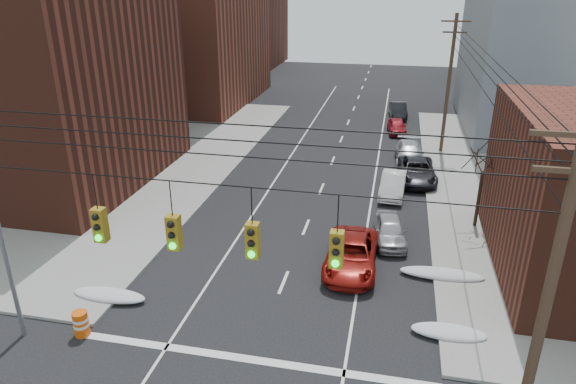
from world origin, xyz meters
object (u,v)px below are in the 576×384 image
at_px(parked_car_b, 393,185).
at_px(parked_car_c, 417,171).
at_px(parked_car_a, 390,230).
at_px(construction_barrel, 81,323).
at_px(parked_car_e, 397,126).
at_px(parked_car_f, 398,110).
at_px(lot_car_d, 104,161).
at_px(lot_car_b, 130,157).
at_px(red_pickup, 351,254).
at_px(lot_car_a, 115,164).
at_px(parked_car_d, 409,154).
at_px(lot_car_c, 82,170).

bearing_deg(parked_car_b, parked_car_c, 64.84).
xyz_separation_m(parked_car_b, parked_car_c, (1.60, 2.95, 0.03)).
relative_size(parked_car_a, construction_barrel, 3.72).
distance_m(parked_car_e, parked_car_f, 6.07).
distance_m(parked_car_f, lot_car_d, 29.90).
xyz_separation_m(parked_car_e, parked_car_f, (0.00, 6.07, 0.08)).
height_order(parked_car_c, lot_car_b, lot_car_b).
distance_m(red_pickup, lot_car_d, 21.79).
distance_m(lot_car_a, construction_barrel, 18.61).
relative_size(parked_car_e, lot_car_b, 0.79).
distance_m(parked_car_a, parked_car_d, 13.53).
bearing_deg(construction_barrel, lot_car_c, 122.14).
bearing_deg(lot_car_a, construction_barrel, -131.52).
xyz_separation_m(red_pickup, parked_car_f, (1.80, 31.08, -0.00)).
relative_size(parked_car_c, construction_barrel, 5.03).
distance_m(parked_car_c, lot_car_b, 21.35).
xyz_separation_m(parked_car_b, parked_car_f, (0.00, 21.11, 0.02)).
relative_size(parked_car_c, lot_car_d, 1.38).
height_order(red_pickup, construction_barrel, red_pickup).
xyz_separation_m(parked_car_b, lot_car_d, (-21.18, 0.01, 0.09)).
height_order(parked_car_c, parked_car_e, parked_car_c).
bearing_deg(parked_car_c, construction_barrel, -127.21).
relative_size(parked_car_a, lot_car_d, 1.02).
xyz_separation_m(parked_car_d, parked_car_f, (-1.10, 14.36, -0.01)).
height_order(parked_car_d, lot_car_d, parked_car_d).
relative_size(red_pickup, construction_barrel, 5.02).
bearing_deg(red_pickup, lot_car_b, 147.10).
relative_size(parked_car_e, lot_car_a, 0.85).
bearing_deg(parked_car_b, parked_car_e, 93.32).
bearing_deg(parked_car_e, parked_car_a, -96.30).
bearing_deg(construction_barrel, red_pickup, 36.55).
xyz_separation_m(lot_car_a, lot_car_d, (-1.30, 0.67, -0.10)).
distance_m(parked_car_e, lot_car_a, 25.33).
height_order(red_pickup, lot_car_c, lot_car_c).
height_order(parked_car_c, parked_car_d, parked_car_d).
bearing_deg(lot_car_d, red_pickup, -140.42).
height_order(lot_car_c, construction_barrel, lot_car_c).
xyz_separation_m(parked_car_f, construction_barrel, (-11.96, -38.61, -0.19)).
relative_size(lot_car_c, lot_car_d, 1.29).
bearing_deg(lot_car_b, lot_car_d, 135.93).
xyz_separation_m(parked_car_c, parked_car_e, (-1.60, 12.10, -0.08)).
bearing_deg(parked_car_f, lot_car_d, -140.99).
bearing_deg(parked_car_d, parked_car_c, -84.87).
relative_size(parked_car_f, lot_car_c, 0.90).
bearing_deg(parked_car_c, lot_car_a, -174.12).
bearing_deg(parked_car_c, red_pickup, -108.39).
xyz_separation_m(lot_car_b, construction_barrel, (7.72, -18.72, -0.29)).
relative_size(parked_car_a, parked_car_e, 1.02).
xyz_separation_m(red_pickup, lot_car_d, (-19.38, 9.97, 0.07)).
xyz_separation_m(lot_car_c, construction_barrel, (9.63, -15.33, -0.33)).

